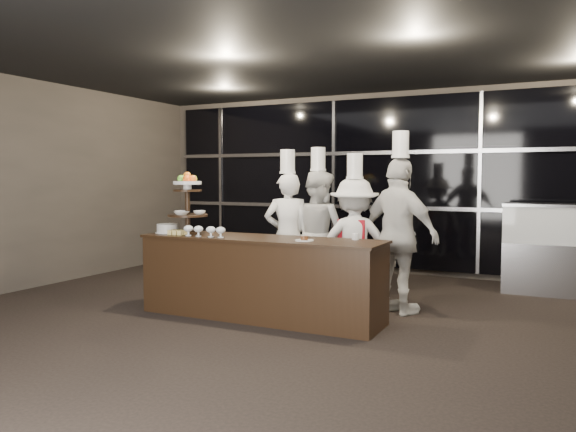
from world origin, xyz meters
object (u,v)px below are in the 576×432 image
at_px(chef_b, 318,233).
at_px(buffet_counter, 261,277).
at_px(chef_d, 399,235).
at_px(display_case, 557,244).
at_px(chef_c, 354,242).
at_px(layer_cake, 168,229).
at_px(display_stand, 187,199).
at_px(chef_a, 288,234).

bearing_deg(chef_b, buffet_counter, -96.86).
bearing_deg(chef_b, chef_d, -18.45).
xyz_separation_m(buffet_counter, display_case, (3.00, 2.89, 0.22)).
relative_size(display_case, chef_c, 0.73).
height_order(layer_cake, chef_d, chef_d).
relative_size(chef_b, chef_c, 1.05).
relative_size(display_stand, chef_b, 0.37).
distance_m(buffet_counter, display_case, 4.18).
xyz_separation_m(display_case, chef_d, (-1.64, -2.01, 0.24)).
xyz_separation_m(chef_a, chef_d, (1.51, -0.13, 0.07)).
xyz_separation_m(layer_cake, chef_d, (2.62, 0.94, -0.04)).
height_order(buffet_counter, chef_d, chef_d).
distance_m(buffet_counter, chef_d, 1.69).
bearing_deg(display_stand, chef_c, 28.41).
relative_size(buffet_counter, chef_d, 1.33).
relative_size(buffet_counter, layer_cake, 9.47).
bearing_deg(chef_d, chef_a, 175.16).
xyz_separation_m(buffet_counter, chef_d, (1.36, 0.89, 0.46)).
height_order(buffet_counter, chef_a, chef_a).
height_order(buffet_counter, display_stand, display_stand).
distance_m(chef_a, chef_c, 0.94).
relative_size(display_stand, display_case, 0.54).
relative_size(chef_b, chef_d, 0.93).
height_order(display_stand, chef_c, chef_c).
xyz_separation_m(display_stand, chef_a, (0.84, 1.02, -0.48)).
bearing_deg(chef_d, chef_c, 172.80).
bearing_deg(chef_b, layer_cake, -136.67).
bearing_deg(buffet_counter, display_case, 43.96).
relative_size(chef_a, chef_b, 0.98).
distance_m(layer_cake, display_case, 5.19).
bearing_deg(chef_a, buffet_counter, -81.21).
distance_m(layer_cake, chef_b, 1.96).
distance_m(layer_cake, chef_d, 2.79).
xyz_separation_m(display_case, chef_b, (-2.85, -1.60, 0.17)).
height_order(chef_b, chef_c, chef_b).
height_order(display_case, chef_a, chef_a).
bearing_deg(display_stand, buffet_counter, 0.01).
bearing_deg(chef_b, chef_c, -27.74).
distance_m(display_case, chef_b, 3.27).
distance_m(display_stand, layer_cake, 0.45).
bearing_deg(chef_c, layer_cake, -153.66).
distance_m(chef_b, chef_d, 1.27).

